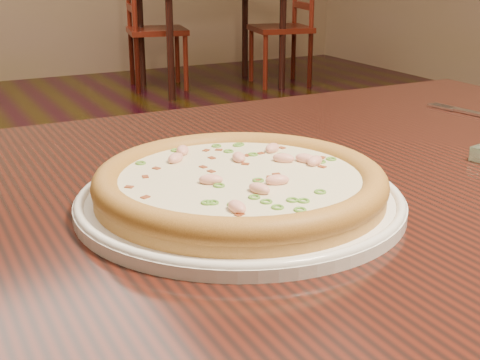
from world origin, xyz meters
name	(u,v)px	position (x,y,z in m)	size (l,w,h in m)	color
hero_table	(308,253)	(0.01, -0.53, 0.65)	(1.20, 0.80, 0.75)	black
plate	(240,199)	(-0.11, -0.58, 0.76)	(0.34, 0.34, 0.02)	white
pizza	(240,183)	(-0.11, -0.58, 0.78)	(0.30, 0.30, 0.03)	#BD804D
fork	(478,114)	(0.42, -0.40, 0.75)	(0.05, 0.18, 0.00)	silver
bg_table_right	(210,0)	(1.76, 3.49, 0.65)	(1.00, 0.70, 0.75)	black
chair_c	(149,30)	(1.34, 3.67, 0.44)	(0.50, 0.50, 0.95)	#5B1C0D
chair_d	(287,27)	(2.34, 3.35, 0.44)	(0.49, 0.49, 0.95)	#5B1C0D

